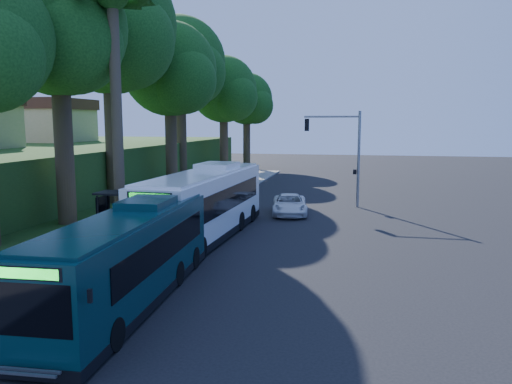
% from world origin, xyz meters
% --- Properties ---
extents(ground, '(140.00, 140.00, 0.00)m').
position_xyz_m(ground, '(0.00, 0.00, 0.00)').
color(ground, black).
rests_on(ground, ground).
extents(sidewalk, '(4.50, 70.00, 0.12)m').
position_xyz_m(sidewalk, '(-7.30, 0.00, 0.06)').
color(sidewalk, gray).
rests_on(sidewalk, ground).
extents(red_curb, '(0.25, 30.00, 0.13)m').
position_xyz_m(red_curb, '(-5.00, -4.00, 0.07)').
color(red_curb, maroon).
rests_on(red_curb, ground).
extents(grass_verge, '(8.00, 70.00, 0.06)m').
position_xyz_m(grass_verge, '(-13.00, 5.00, 0.03)').
color(grass_verge, '#234719').
rests_on(grass_verge, ground).
extents(bus_shelter, '(3.20, 1.51, 2.55)m').
position_xyz_m(bus_shelter, '(-7.26, -2.86, 1.81)').
color(bus_shelter, black).
rests_on(bus_shelter, ground).
extents(stop_sign_pole, '(0.35, 0.06, 3.17)m').
position_xyz_m(stop_sign_pole, '(-5.40, -5.00, 2.08)').
color(stop_sign_pole, gray).
rests_on(stop_sign_pole, ground).
extents(traffic_signal_pole, '(4.10, 0.30, 7.00)m').
position_xyz_m(traffic_signal_pole, '(3.78, 10.00, 4.42)').
color(traffic_signal_pole, gray).
rests_on(traffic_signal_pole, ground).
extents(palm_tree, '(4.20, 4.20, 14.40)m').
position_xyz_m(palm_tree, '(-8.20, -1.50, 12.38)').
color(palm_tree, '#4C3F2D').
rests_on(palm_tree, ground).
extents(hillside_backdrop, '(24.00, 60.00, 8.80)m').
position_xyz_m(hillside_backdrop, '(-26.30, 15.10, 2.44)').
color(hillside_backdrop, '#234719').
rests_on(hillside_backdrop, ground).
extents(tree_0, '(8.40, 8.00, 15.70)m').
position_xyz_m(tree_0, '(-12.40, -0.02, 11.20)').
color(tree_0, '#382B1E').
rests_on(tree_0, ground).
extents(tree_1, '(10.50, 10.00, 18.26)m').
position_xyz_m(tree_1, '(-13.37, 7.98, 12.73)').
color(tree_1, '#382B1E').
rests_on(tree_1, ground).
extents(tree_2, '(8.82, 8.40, 15.12)m').
position_xyz_m(tree_2, '(-11.89, 15.98, 10.48)').
color(tree_2, '#382B1E').
rests_on(tree_2, ground).
extents(tree_3, '(10.08, 9.60, 17.28)m').
position_xyz_m(tree_3, '(-13.88, 23.98, 11.98)').
color(tree_3, '#382B1E').
rests_on(tree_3, ground).
extents(tree_4, '(8.40, 8.00, 14.14)m').
position_xyz_m(tree_4, '(-11.40, 31.98, 9.73)').
color(tree_4, '#382B1E').
rests_on(tree_4, ground).
extents(tree_5, '(7.35, 7.00, 12.86)m').
position_xyz_m(tree_5, '(-10.41, 39.99, 8.96)').
color(tree_5, '#382B1E').
rests_on(tree_5, ground).
extents(white_bus, '(3.29, 13.15, 3.89)m').
position_xyz_m(white_bus, '(-3.11, -1.68, 1.90)').
color(white_bus, white).
rests_on(white_bus, ground).
extents(teal_bus, '(2.99, 11.34, 3.35)m').
position_xyz_m(teal_bus, '(-2.73, -11.51, 1.63)').
color(teal_bus, '#092D33').
rests_on(teal_bus, ground).
extents(pickup, '(2.96, 5.15, 1.35)m').
position_xyz_m(pickup, '(0.33, 6.09, 0.68)').
color(pickup, white).
rests_on(pickup, ground).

